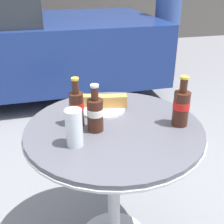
% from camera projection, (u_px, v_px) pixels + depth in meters
% --- Properties ---
extents(bistro_table, '(0.81, 0.81, 0.75)m').
position_uv_depth(bistro_table, '(114.00, 153.00, 1.32)').
color(bistro_table, '#B7B7BC').
rests_on(bistro_table, ground_plane).
extents(cola_bottle_left, '(0.06, 0.06, 0.22)m').
position_uv_depth(cola_bottle_left, '(77.00, 107.00, 1.23)').
color(cola_bottle_left, '#3D1E14').
rests_on(cola_bottle_left, bistro_table).
extents(cola_bottle_right, '(0.07, 0.07, 0.23)m').
position_uv_depth(cola_bottle_right, '(181.00, 106.00, 1.23)').
color(cola_bottle_right, '#3D1E14').
rests_on(cola_bottle_right, bistro_table).
extents(cola_bottle_center, '(0.07, 0.07, 0.21)m').
position_uv_depth(cola_bottle_center, '(95.00, 113.00, 1.19)').
color(cola_bottle_center, '#3D1E14').
rests_on(cola_bottle_center, bistro_table).
extents(drinking_glass, '(0.07, 0.07, 0.15)m').
position_uv_depth(drinking_glass, '(74.00, 129.00, 1.09)').
color(drinking_glass, black).
rests_on(drinking_glass, bistro_table).
extents(lunch_plate_near, '(0.24, 0.24, 0.07)m').
position_uv_depth(lunch_plate_near, '(103.00, 105.00, 1.41)').
color(lunch_plate_near, white).
rests_on(lunch_plate_near, bistro_table).
extents(pedestrian, '(0.33, 0.33, 1.61)m').
position_uv_depth(pedestrian, '(168.00, 13.00, 3.61)').
color(pedestrian, brown).
rests_on(pedestrian, ground_plane).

